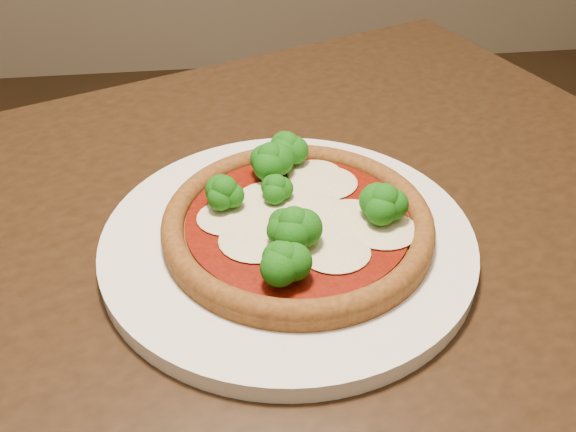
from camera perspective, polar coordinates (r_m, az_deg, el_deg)
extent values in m
cube|color=black|center=(0.63, -4.34, -4.47)|extent=(1.28, 1.13, 0.04)
cylinder|color=black|center=(1.29, 9.50, -0.79)|extent=(0.06, 0.06, 0.71)
cylinder|color=white|center=(0.61, 0.00, -2.31)|extent=(0.35, 0.35, 0.02)
cylinder|color=brown|center=(0.60, 0.86, -0.98)|extent=(0.25, 0.25, 0.01)
torus|color=brown|center=(0.60, 0.87, -0.46)|extent=(0.25, 0.25, 0.02)
cylinder|color=#711005|center=(0.60, 0.87, -0.42)|extent=(0.21, 0.21, 0.00)
ellipsoid|color=#F2E6C0|center=(0.62, -1.57, 1.52)|extent=(0.07, 0.06, 0.01)
ellipsoid|color=#F2E6C0|center=(0.66, 2.39, 3.80)|extent=(0.06, 0.05, 0.00)
ellipsoid|color=#F2E6C0|center=(0.60, 0.17, -0.22)|extent=(0.12, 0.10, 0.01)
ellipsoid|color=#F2E6C0|center=(0.56, 4.23, -3.22)|extent=(0.06, 0.06, 0.01)
ellipsoid|color=#F2E6C0|center=(0.59, 8.49, -1.21)|extent=(0.06, 0.06, 0.01)
ellipsoid|color=#F2E6C0|center=(0.60, 5.62, -0.23)|extent=(0.07, 0.06, 0.01)
ellipsoid|color=#F2E6C0|center=(0.57, -2.66, -2.09)|extent=(0.07, 0.06, 0.01)
ellipsoid|color=#F2E6C0|center=(0.60, -5.17, -0.07)|extent=(0.06, 0.06, 0.01)
ellipsoid|color=#F2E6C0|center=(0.64, 3.22, 2.99)|extent=(0.07, 0.06, 0.01)
ellipsoid|color=#1B7713|center=(0.59, 8.55, 1.37)|extent=(0.05, 0.05, 0.04)
ellipsoid|color=#1B7713|center=(0.52, -0.34, -3.85)|extent=(0.04, 0.04, 0.04)
ellipsoid|color=#1B7713|center=(0.64, -1.57, 5.20)|extent=(0.05, 0.05, 0.04)
ellipsoid|color=#1B7713|center=(0.61, -1.05, 2.64)|extent=(0.04, 0.04, 0.03)
ellipsoid|color=#1B7713|center=(0.56, -0.11, -0.70)|extent=(0.04, 0.04, 0.03)
ellipsoid|color=#1B7713|center=(0.55, 0.53, -0.76)|extent=(0.05, 0.05, 0.04)
ellipsoid|color=#1B7713|center=(0.60, -5.66, 2.27)|extent=(0.04, 0.04, 0.04)
ellipsoid|color=#1B7713|center=(0.66, -0.03, 6.22)|extent=(0.04, 0.04, 0.04)
ellipsoid|color=#1B7713|center=(0.65, -1.22, 5.28)|extent=(0.04, 0.04, 0.03)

